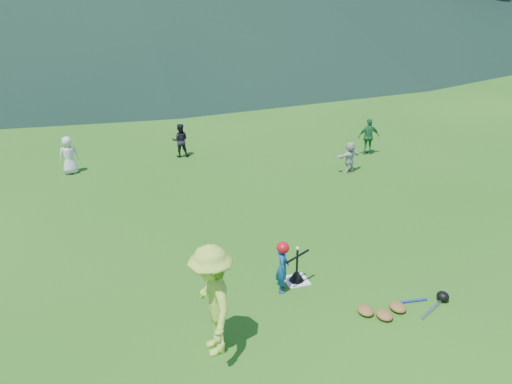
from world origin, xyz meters
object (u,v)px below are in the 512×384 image
at_px(adult_coach, 212,301).
at_px(batting_tee, 297,275).
at_px(home_plate, 296,280).
at_px(fielder_c, 369,137).
at_px(fielder_a, 69,155).
at_px(batter_child, 282,267).
at_px(fielder_d, 350,157).
at_px(equipment_pile, 398,307).
at_px(fielder_b, 180,140).

xyz_separation_m(adult_coach, batting_tee, (2.03, 1.40, -0.81)).
bearing_deg(home_plate, fielder_c, 50.25).
relative_size(fielder_a, batting_tee, 1.71).
bearing_deg(batting_tee, fielder_c, 50.25).
height_order(batter_child, fielder_c, fielder_c).
distance_m(adult_coach, batting_tee, 2.60).
bearing_deg(fielder_d, fielder_c, -147.26).
bearing_deg(home_plate, adult_coach, -145.51).
xyz_separation_m(fielder_a, batting_tee, (4.24, -7.69, -0.45)).
bearing_deg(fielder_a, home_plate, 111.27).
relative_size(batter_child, equipment_pile, 0.56).
xyz_separation_m(home_plate, fielder_c, (5.31, 6.39, 0.61)).
height_order(fielder_c, equipment_pile, fielder_c).
bearing_deg(equipment_pile, fielder_d, 68.91).
relative_size(batter_child, fielder_c, 0.82).
relative_size(batter_child, fielder_a, 0.87).
distance_m(batter_child, adult_coach, 2.08).
relative_size(home_plate, equipment_pile, 0.25).
bearing_deg(equipment_pile, fielder_b, 102.36).
bearing_deg(fielder_a, adult_coach, 96.04).
height_order(fielder_c, batting_tee, fielder_c).
xyz_separation_m(adult_coach, equipment_pile, (3.40, -0.07, -0.87)).
height_order(batting_tee, equipment_pile, batting_tee).
bearing_deg(fielder_c, home_plate, 59.84).
xyz_separation_m(fielder_b, batting_tee, (0.74, -8.16, -0.44)).
bearing_deg(fielder_c, equipment_pile, 72.90).
bearing_deg(equipment_pile, batter_child, 144.20).
bearing_deg(batter_child, equipment_pile, -105.35).
height_order(fielder_a, fielder_d, fielder_a).
bearing_deg(adult_coach, fielder_c, 138.10).
relative_size(home_plate, fielder_d, 0.47).
bearing_deg(adult_coach, equipment_pile, 90.27).
relative_size(home_plate, batter_child, 0.44).
distance_m(batter_child, fielder_d, 6.78).
relative_size(fielder_b, fielder_c, 0.92).
xyz_separation_m(batter_child, equipment_pile, (1.75, -1.26, -0.44)).
relative_size(home_plate, batting_tee, 0.66).
distance_m(adult_coach, fielder_b, 9.65).
bearing_deg(batting_tee, home_plate, 0.00).
bearing_deg(batting_tee, fielder_b, 95.21).
distance_m(adult_coach, equipment_pile, 3.51).
height_order(home_plate, adult_coach, adult_coach).
relative_size(home_plate, adult_coach, 0.24).
bearing_deg(home_plate, batting_tee, 0.00).
relative_size(batting_tee, equipment_pile, 0.38).
height_order(fielder_d, batting_tee, fielder_d).
distance_m(fielder_a, equipment_pile, 10.74).
height_order(home_plate, fielder_c, fielder_c).
xyz_separation_m(fielder_a, fielder_b, (3.49, 0.47, -0.02)).
relative_size(fielder_c, batting_tee, 1.81).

